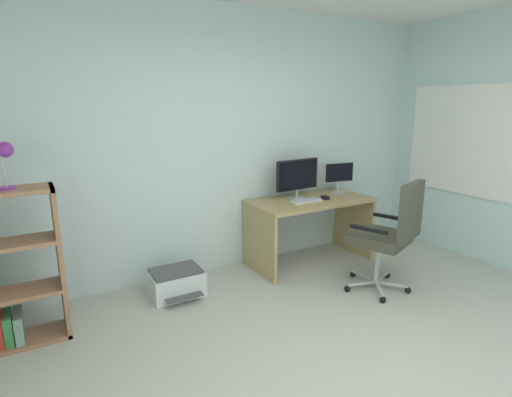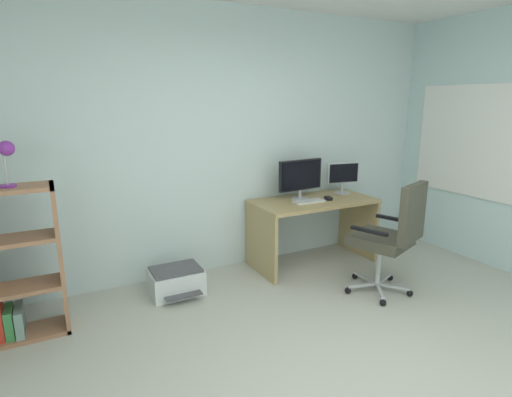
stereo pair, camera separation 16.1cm
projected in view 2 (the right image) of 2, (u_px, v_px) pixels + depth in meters
The scene contains 11 objects.
wall_back at pixel (217, 143), 4.21m from camera, with size 5.33×0.10×2.71m, color silver.
window_pane at pixel (473, 141), 4.52m from camera, with size 0.01×1.33×1.15m, color white.
window_frame at pixel (473, 141), 4.52m from camera, with size 0.02×1.41×1.23m, color white.
desk at pixel (313, 217), 4.48m from camera, with size 1.34×0.68×0.73m.
monitor_main at pixel (300, 176), 4.41m from camera, with size 0.55×0.18×0.43m.
monitor_secondary at pixel (343, 175), 4.68m from camera, with size 0.39×0.18×0.36m.
keyboard at pixel (309, 201), 4.32m from camera, with size 0.34×0.13×0.02m, color silver.
computer_mouse at pixel (328, 198), 4.42m from camera, with size 0.06×0.10×0.03m, color black.
office_chair at pixel (392, 233), 3.71m from camera, with size 0.64×0.70×1.09m.
desk_lamp at pixel (7, 154), 2.86m from camera, with size 0.13×0.11×0.33m.
printer at pixel (176, 281), 3.84m from camera, with size 0.48×0.44×0.25m.
Camera 2 is at (-1.58, -1.46, 1.79)m, focal length 28.49 mm.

